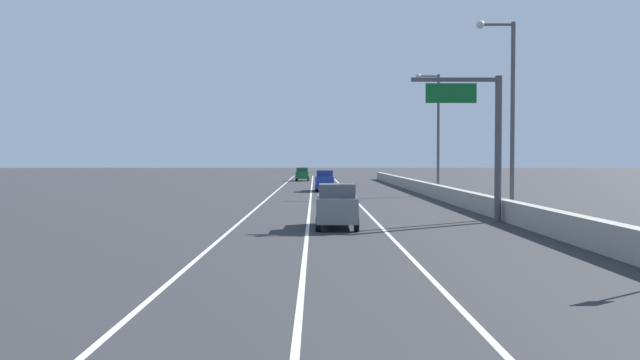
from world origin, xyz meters
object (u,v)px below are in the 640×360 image
Objects in this scene: lamp_post_right_third at (436,126)px; car_gray_2 at (337,206)px; car_green_0 at (302,174)px; car_blue_1 at (325,181)px; overhead_sign_gantry at (484,130)px; lamp_post_right_second at (508,106)px.

car_gray_2 is (-9.64, -27.26, -5.09)m from lamp_post_right_third.
lamp_post_right_third reaches higher than car_green_0.
lamp_post_right_third is 2.23× the size of car_blue_1.
lamp_post_right_third is 2.53× the size of car_green_0.
overhead_sign_gantry is 1.56× the size of car_blue_1.
car_green_0 is at bearing 95.35° from car_blue_1.
car_blue_1 is at bearing 90.02° from car_gray_2.
lamp_post_right_third reaches higher than car_gray_2.
lamp_post_right_third is 29.36m from car_gray_2.
lamp_post_right_second is 2.43× the size of car_gray_2.
lamp_post_right_third is at bearing 70.52° from car_gray_2.
car_green_0 is 30.16m from car_blue_1.
overhead_sign_gantry is 33.06m from car_blue_1.
car_gray_2 is at bearing -87.51° from car_green_0.
car_green_0 is 0.88× the size of car_blue_1.
overhead_sign_gantry is 0.70× the size of lamp_post_right_third.
car_blue_1 is at bearing 103.49° from overhead_sign_gantry.
car_blue_1 is (-9.65, 7.55, -5.09)m from lamp_post_right_third.
car_blue_1 is at bearing -84.65° from car_green_0.
car_green_0 is (-12.31, 59.93, -5.16)m from lamp_post_right_second.
overhead_sign_gantry is 62.97m from car_green_0.
overhead_sign_gantry is at bearing 20.49° from car_gray_2.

